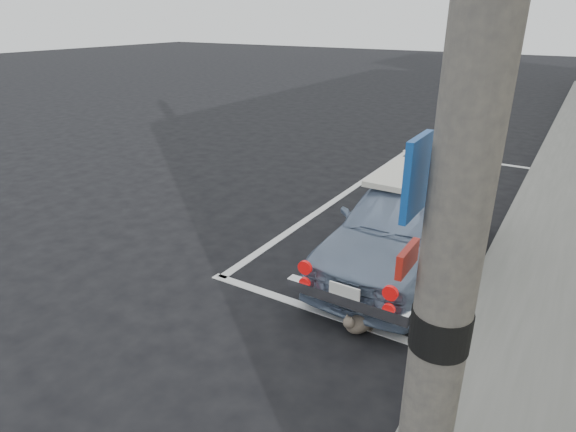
% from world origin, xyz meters
% --- Properties ---
extents(ground, '(80.00, 80.00, 0.00)m').
position_xyz_m(ground, '(0.00, 0.00, 0.00)').
color(ground, black).
rests_on(ground, ground).
extents(pline_rear, '(3.00, 0.12, 0.01)m').
position_xyz_m(pline_rear, '(0.50, -0.50, 0.00)').
color(pline_rear, silver).
rests_on(pline_rear, ground).
extents(pline_front, '(3.00, 0.12, 0.01)m').
position_xyz_m(pline_front, '(0.50, 6.50, 0.00)').
color(pline_front, silver).
rests_on(pline_front, ground).
extents(pline_side, '(0.12, 7.00, 0.01)m').
position_xyz_m(pline_side, '(-0.90, 3.00, 0.00)').
color(pline_side, silver).
rests_on(pline_side, ground).
extents(retro_coupe, '(1.42, 3.48, 1.18)m').
position_xyz_m(retro_coupe, '(0.87, 1.00, 0.60)').
color(retro_coupe, '#7589A9').
rests_on(retro_coupe, ground).
extents(cat, '(0.32, 0.42, 0.25)m').
position_xyz_m(cat, '(0.98, -0.62, 0.11)').
color(cat, '#695F50').
rests_on(cat, ground).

